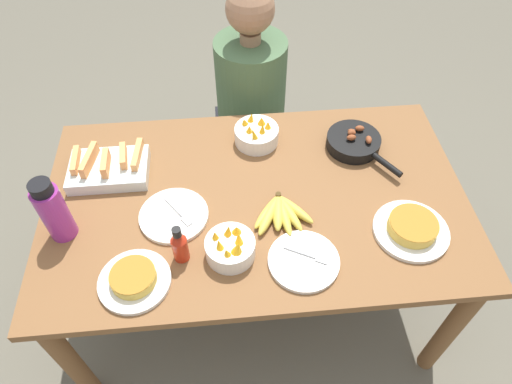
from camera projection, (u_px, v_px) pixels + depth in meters
name	position (u px, v px, depth m)	size (l,w,h in m)	color
ground_plane	(256.00, 293.00, 2.27)	(14.00, 14.00, 0.00)	#666051
dining_table	(256.00, 213.00, 1.77)	(1.57, 0.94, 0.75)	brown
banana_bunch	(280.00, 212.00, 1.63)	(0.23, 0.20, 0.04)	gold
melon_tray	(109.00, 168.00, 1.75)	(0.30, 0.21, 0.10)	silver
skillet	(354.00, 142.00, 1.85)	(0.25, 0.32, 0.08)	black
frittata_plate_center	(134.00, 279.00, 1.45)	(0.23, 0.23, 0.05)	silver
frittata_plate_side	(412.00, 228.00, 1.58)	(0.26, 0.26, 0.06)	silver
empty_plate_near_front	(304.00, 261.00, 1.51)	(0.24, 0.24, 0.02)	silver
empty_plate_far_left	(174.00, 216.00, 1.63)	(0.25, 0.25, 0.02)	silver
fruit_bowl_mango	(230.00, 247.00, 1.50)	(0.17, 0.17, 0.11)	silver
fruit_bowl_citrus	(256.00, 134.00, 1.86)	(0.18, 0.18, 0.12)	silver
water_bottle	(53.00, 211.00, 1.50)	(0.09, 0.09, 0.26)	#992D89
hot_sauce_bottle	(180.00, 245.00, 1.48)	(0.05, 0.05, 0.16)	#B72814
person_figure	(251.00, 120.00, 2.35)	(0.37, 0.37, 1.21)	black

